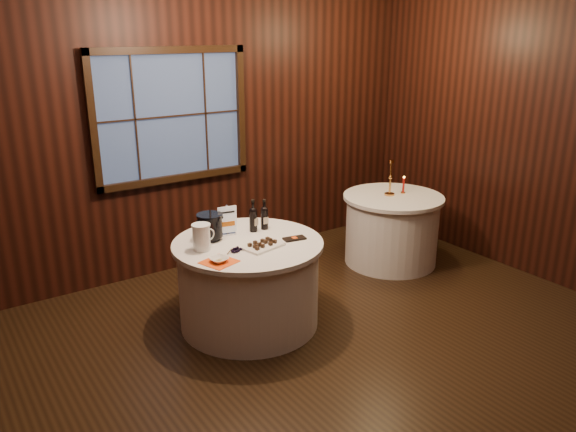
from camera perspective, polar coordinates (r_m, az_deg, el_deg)
ground at (r=4.37m, az=3.09°, el=-16.04°), size 6.00×6.00×0.00m
back_wall at (r=5.84m, az=-11.79°, el=8.91°), size 6.00×0.10×3.00m
main_table at (r=4.90m, az=-4.00°, el=-6.79°), size 1.28×1.28×0.77m
side_table at (r=6.27m, az=10.47°, el=-1.30°), size 1.08×1.08×0.77m
sign_stand at (r=4.89m, az=-6.17°, el=-0.89°), size 0.17×0.10×0.27m
port_bottle_left at (r=4.95m, az=-3.56°, el=-0.17°), size 0.07×0.08×0.29m
port_bottle_right at (r=5.00m, az=-2.41°, el=-0.03°), size 0.07×0.07×0.28m
ice_bucket at (r=4.79m, az=-7.92°, el=-1.04°), size 0.22×0.22×0.23m
chocolate_plate at (r=4.62m, az=-2.61°, el=-2.95°), size 0.37×0.29×0.05m
chocolate_box at (r=4.79m, az=0.66°, el=-2.30°), size 0.20×0.13×0.02m
grape_bunch at (r=4.54m, az=-5.24°, el=-3.44°), size 0.16×0.07×0.04m
glass_pitcher at (r=4.58m, az=-8.76°, el=-2.12°), size 0.20×0.15×0.22m
orange_napkin at (r=4.36m, az=-7.01°, el=-4.66°), size 0.30×0.30×0.00m
cracker_bowl at (r=4.36m, az=-7.02°, el=-4.43°), size 0.16×0.16×0.03m
brass_candlestick at (r=6.13m, az=10.34°, el=3.36°), size 0.11×0.11×0.39m
red_candle at (r=6.24m, az=11.65°, el=2.96°), size 0.05×0.05×0.19m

